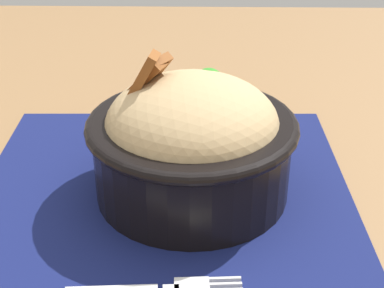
% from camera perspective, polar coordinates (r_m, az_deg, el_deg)
% --- Properties ---
extents(table, '(1.35, 0.80, 0.76)m').
position_cam_1_polar(table, '(0.53, -1.50, -13.64)').
color(table, olive).
rests_on(table, ground_plane).
extents(placemat, '(0.40, 0.35, 0.00)m').
position_cam_1_polar(placemat, '(0.51, -2.95, -6.96)').
color(placemat, '#11194C').
rests_on(placemat, table).
extents(bowl, '(0.19, 0.19, 0.13)m').
position_cam_1_polar(bowl, '(0.50, -0.02, 0.44)').
color(bowl, black).
rests_on(bowl, placemat).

